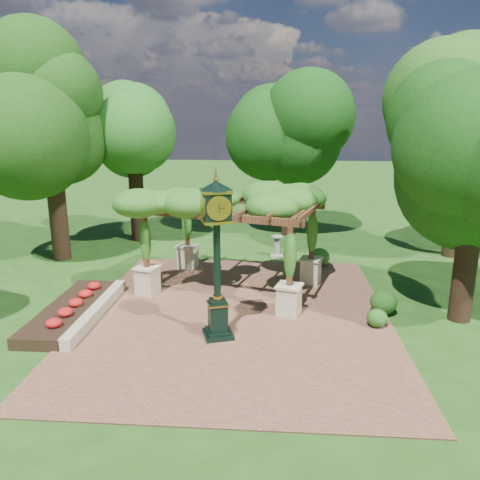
{
  "coord_description": "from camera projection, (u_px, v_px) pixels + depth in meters",
  "views": [
    {
      "loc": [
        1.19,
        -13.48,
        6.39
      ],
      "look_at": [
        0.0,
        2.5,
        2.2
      ],
      "focal_mm": 35.0,
      "sensor_mm": 36.0,
      "label": 1
    }
  ],
  "objects": [
    {
      "name": "tree_west_near",
      "position": [
        47.0,
        105.0,
        20.18
      ],
      "size": [
        4.96,
        4.96,
        10.11
      ],
      "color": "#382216",
      "rests_on": "ground"
    },
    {
      "name": "sundial",
      "position": [
        277.0,
        248.0,
        22.11
      ],
      "size": [
        0.59,
        0.59,
        1.01
      ],
      "rotation": [
        0.0,
        0.0,
        -0.06
      ],
      "color": "#97968F",
      "rests_on": "ground"
    },
    {
      "name": "tree_west_far",
      "position": [
        132.0,
        121.0,
        23.75
      ],
      "size": [
        3.82,
        3.82,
        9.16
      ],
      "color": "black",
      "rests_on": "ground"
    },
    {
      "name": "tree_north",
      "position": [
        290.0,
        132.0,
        25.09
      ],
      "size": [
        4.54,
        4.54,
        8.26
      ],
      "color": "black",
      "rests_on": "ground"
    },
    {
      "name": "shrub_mid",
      "position": [
        384.0,
        302.0,
        15.6
      ],
      "size": [
        0.99,
        0.99,
        0.8
      ],
      "primitive_type": "ellipsoid",
      "rotation": [
        0.0,
        0.0,
        -0.12
      ],
      "color": "#205016",
      "rests_on": "brick_plaza"
    },
    {
      "name": "border_wall",
      "position": [
        97.0,
        311.0,
        15.47
      ],
      "size": [
        0.35,
        5.0,
        0.4
      ],
      "primitive_type": "cube",
      "color": "#C6B793",
      "rests_on": "ground"
    },
    {
      "name": "tree_east_near",
      "position": [
        480.0,
        153.0,
        13.95
      ],
      "size": [
        4.57,
        4.57,
        7.83
      ],
      "color": "#311D13",
      "rests_on": "ground"
    },
    {
      "name": "shrub_front",
      "position": [
        377.0,
        318.0,
        14.62
      ],
      "size": [
        0.79,
        0.79,
        0.58
      ],
      "primitive_type": "ellipsoid",
      "rotation": [
        0.0,
        0.0,
        -0.26
      ],
      "color": "#245819",
      "rests_on": "brick_plaza"
    },
    {
      "name": "pedestal_clock",
      "position": [
        217.0,
        246.0,
        13.33
      ],
      "size": [
        1.19,
        1.19,
        4.78
      ],
      "rotation": [
        0.0,
        0.0,
        0.32
      ],
      "color": "black",
      "rests_on": "brick_plaza"
    },
    {
      "name": "pergola",
      "position": [
        231.0,
        206.0,
        17.22
      ],
      "size": [
        7.16,
        5.57,
        3.96
      ],
      "rotation": [
        0.0,
        0.0,
        -0.29
      ],
      "color": "beige",
      "rests_on": "brick_plaza"
    },
    {
      "name": "shrub_back",
      "position": [
        320.0,
        257.0,
        20.64
      ],
      "size": [
        1.15,
        1.15,
        0.8
      ],
      "primitive_type": "ellipsoid",
      "rotation": [
        0.0,
        0.0,
        0.38
      ],
      "color": "#2C651D",
      "rests_on": "brick_plaza"
    },
    {
      "name": "ground",
      "position": [
        234.0,
        328.0,
        14.71
      ],
      "size": [
        120.0,
        120.0,
        0.0
      ],
      "primitive_type": "plane",
      "color": "#1E4714",
      "rests_on": "ground"
    },
    {
      "name": "brick_plaza",
      "position": [
        237.0,
        314.0,
        15.67
      ],
      "size": [
        10.0,
        12.0,
        0.04
      ],
      "primitive_type": "cube",
      "color": "brown",
      "rests_on": "ground"
    },
    {
      "name": "tree_east_far",
      "position": [
        467.0,
        106.0,
        20.64
      ],
      "size": [
        5.93,
        5.93,
        10.03
      ],
      "color": "black",
      "rests_on": "ground"
    },
    {
      "name": "flower_bed",
      "position": [
        71.0,
        311.0,
        15.54
      ],
      "size": [
        1.5,
        5.0,
        0.36
      ],
      "primitive_type": "cube",
      "color": "red",
      "rests_on": "ground"
    }
  ]
}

